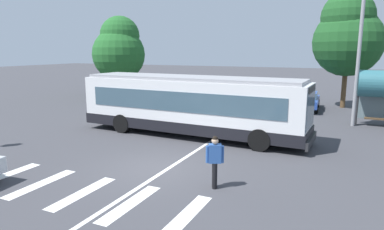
{
  "coord_description": "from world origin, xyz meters",
  "views": [
    {
      "loc": [
        6.37,
        -10.47,
        4.36
      ],
      "look_at": [
        -0.39,
        4.1,
        1.3
      ],
      "focal_mm": 31.84,
      "sensor_mm": 36.0,
      "label": 1
    }
  ],
  "objects_px": {
    "parked_car_black": "(206,93)",
    "parked_car_blue": "(306,99)",
    "parked_car_champagne": "(270,97)",
    "background_tree_left": "(119,49)",
    "city_transit_bus": "(191,105)",
    "background_tree_right": "(348,35)",
    "parked_car_charcoal": "(234,96)",
    "twin_arm_street_lamp": "(362,18)",
    "pedestrian_crossing_street": "(215,159)"
  },
  "relations": [
    {
      "from": "city_transit_bus",
      "to": "parked_car_champagne",
      "type": "xyz_separation_m",
      "value": [
        1.82,
        10.74,
        -0.82
      ]
    },
    {
      "from": "parked_car_blue",
      "to": "twin_arm_street_lamp",
      "type": "bearing_deg",
      "value": -55.23
    },
    {
      "from": "parked_car_black",
      "to": "twin_arm_street_lamp",
      "type": "distance_m",
      "value": 13.64
    },
    {
      "from": "background_tree_left",
      "to": "pedestrian_crossing_street",
      "type": "bearing_deg",
      "value": -46.41
    },
    {
      "from": "parked_car_blue",
      "to": "background_tree_left",
      "type": "relative_size",
      "value": 0.6
    },
    {
      "from": "parked_car_black",
      "to": "parked_car_charcoal",
      "type": "relative_size",
      "value": 0.99
    },
    {
      "from": "background_tree_left",
      "to": "background_tree_right",
      "type": "height_order",
      "value": "background_tree_right"
    },
    {
      "from": "city_transit_bus",
      "to": "twin_arm_street_lamp",
      "type": "relative_size",
      "value": 1.19
    },
    {
      "from": "parked_car_charcoal",
      "to": "background_tree_left",
      "type": "bearing_deg",
      "value": 175.47
    },
    {
      "from": "pedestrian_crossing_street",
      "to": "parked_car_charcoal",
      "type": "xyz_separation_m",
      "value": [
        -4.7,
        16.5,
        -0.2
      ]
    },
    {
      "from": "twin_arm_street_lamp",
      "to": "background_tree_left",
      "type": "relative_size",
      "value": 1.34
    },
    {
      "from": "pedestrian_crossing_street",
      "to": "twin_arm_street_lamp",
      "type": "relative_size",
      "value": 0.17
    },
    {
      "from": "city_transit_bus",
      "to": "twin_arm_street_lamp",
      "type": "xyz_separation_m",
      "value": [
        7.68,
        6.01,
        4.55
      ]
    },
    {
      "from": "parked_car_charcoal",
      "to": "background_tree_left",
      "type": "relative_size",
      "value": 0.6
    },
    {
      "from": "parked_car_blue",
      "to": "background_tree_right",
      "type": "height_order",
      "value": "background_tree_right"
    },
    {
      "from": "pedestrian_crossing_street",
      "to": "background_tree_left",
      "type": "distance_m",
      "value": 24.34
    },
    {
      "from": "city_transit_bus",
      "to": "parked_car_black",
      "type": "relative_size",
      "value": 2.68
    },
    {
      "from": "pedestrian_crossing_street",
      "to": "background_tree_right",
      "type": "height_order",
      "value": "background_tree_right"
    },
    {
      "from": "city_transit_bus",
      "to": "background_tree_left",
      "type": "relative_size",
      "value": 1.59
    },
    {
      "from": "parked_car_charcoal",
      "to": "parked_car_blue",
      "type": "xyz_separation_m",
      "value": [
        5.52,
        0.1,
        0.0
      ]
    },
    {
      "from": "parked_car_champagne",
      "to": "city_transit_bus",
      "type": "bearing_deg",
      "value": -99.59
    },
    {
      "from": "twin_arm_street_lamp",
      "to": "parked_car_champagne",
      "type": "bearing_deg",
      "value": 141.09
    },
    {
      "from": "parked_car_black",
      "to": "parked_car_charcoal",
      "type": "xyz_separation_m",
      "value": [
        2.73,
        -0.55,
        0.0
      ]
    },
    {
      "from": "parked_car_charcoal",
      "to": "background_tree_right",
      "type": "xyz_separation_m",
      "value": [
        7.98,
        2.24,
        4.72
      ]
    },
    {
      "from": "parked_car_champagne",
      "to": "background_tree_left",
      "type": "bearing_deg",
      "value": 177.12
    },
    {
      "from": "pedestrian_crossing_street",
      "to": "background_tree_left",
      "type": "relative_size",
      "value": 0.23
    },
    {
      "from": "background_tree_left",
      "to": "background_tree_right",
      "type": "xyz_separation_m",
      "value": [
        19.89,
        1.29,
        1.0
      ]
    },
    {
      "from": "parked_car_champagne",
      "to": "twin_arm_street_lamp",
      "type": "distance_m",
      "value": 9.26
    },
    {
      "from": "city_transit_bus",
      "to": "background_tree_right",
      "type": "relative_size",
      "value": 1.4
    },
    {
      "from": "parked_car_black",
      "to": "background_tree_left",
      "type": "relative_size",
      "value": 0.59
    },
    {
      "from": "parked_car_champagne",
      "to": "parked_car_black",
      "type": "bearing_deg",
      "value": 176.44
    },
    {
      "from": "parked_car_champagne",
      "to": "background_tree_left",
      "type": "xyz_separation_m",
      "value": [
        -14.78,
        0.74,
        3.72
      ]
    },
    {
      "from": "pedestrian_crossing_street",
      "to": "parked_car_champagne",
      "type": "height_order",
      "value": "pedestrian_crossing_street"
    },
    {
      "from": "pedestrian_crossing_street",
      "to": "twin_arm_street_lamp",
      "type": "xyz_separation_m",
      "value": [
        4.04,
        11.96,
        5.17
      ]
    },
    {
      "from": "parked_car_blue",
      "to": "city_transit_bus",
      "type": "bearing_deg",
      "value": -112.73
    },
    {
      "from": "pedestrian_crossing_street",
      "to": "parked_car_black",
      "type": "height_order",
      "value": "pedestrian_crossing_street"
    },
    {
      "from": "parked_car_black",
      "to": "parked_car_blue",
      "type": "height_order",
      "value": "same"
    },
    {
      "from": "parked_car_black",
      "to": "background_tree_right",
      "type": "distance_m",
      "value": 11.83
    },
    {
      "from": "pedestrian_crossing_street",
      "to": "background_tree_left",
      "type": "height_order",
      "value": "background_tree_left"
    },
    {
      "from": "parked_car_blue",
      "to": "pedestrian_crossing_street",
      "type": "bearing_deg",
      "value": -92.83
    },
    {
      "from": "parked_car_black",
      "to": "parked_car_blue",
      "type": "bearing_deg",
      "value": -3.09
    },
    {
      "from": "city_transit_bus",
      "to": "background_tree_right",
      "type": "xyz_separation_m",
      "value": [
        6.93,
        12.78,
        3.9
      ]
    },
    {
      "from": "pedestrian_crossing_street",
      "to": "parked_car_champagne",
      "type": "xyz_separation_m",
      "value": [
        -1.82,
        16.7,
        -0.2
      ]
    },
    {
      "from": "parked_car_charcoal",
      "to": "pedestrian_crossing_street",
      "type": "bearing_deg",
      "value": -74.11
    },
    {
      "from": "city_transit_bus",
      "to": "background_tree_left",
      "type": "height_order",
      "value": "background_tree_left"
    },
    {
      "from": "parked_car_black",
      "to": "twin_arm_street_lamp",
      "type": "height_order",
      "value": "twin_arm_street_lamp"
    },
    {
      "from": "twin_arm_street_lamp",
      "to": "parked_car_blue",
      "type": "bearing_deg",
      "value": 124.77
    },
    {
      "from": "pedestrian_crossing_street",
      "to": "parked_car_blue",
      "type": "height_order",
      "value": "pedestrian_crossing_street"
    },
    {
      "from": "parked_car_charcoal",
      "to": "background_tree_left",
      "type": "xyz_separation_m",
      "value": [
        -11.91,
        0.94,
        3.72
      ]
    },
    {
      "from": "twin_arm_street_lamp",
      "to": "parked_car_black",
      "type": "bearing_deg",
      "value": 156.09
    }
  ]
}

